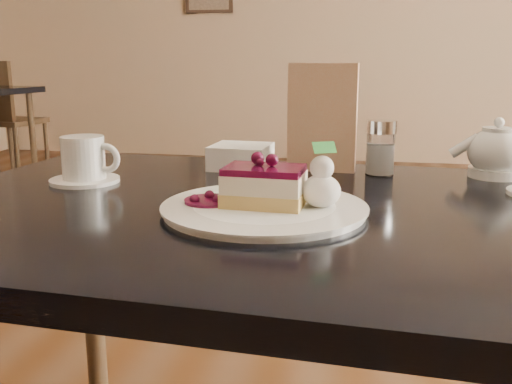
% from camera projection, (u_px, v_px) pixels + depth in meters
% --- Properties ---
extents(main_table, '(1.32, 0.92, 0.80)m').
position_uv_depth(main_table, '(271.00, 251.00, 0.99)').
color(main_table, black).
rests_on(main_table, ground).
extents(dessert_plate, '(0.32, 0.32, 0.01)m').
position_uv_depth(dessert_plate, '(264.00, 209.00, 0.92)').
color(dessert_plate, white).
rests_on(dessert_plate, main_table).
extents(cheesecake_slice, '(0.13, 0.10, 0.06)m').
position_uv_depth(cheesecake_slice, '(264.00, 186.00, 0.91)').
color(cheesecake_slice, '#DABD53').
rests_on(cheesecake_slice, dessert_plate).
extents(whipped_cream, '(0.06, 0.06, 0.05)m').
position_uv_depth(whipped_cream, '(321.00, 191.00, 0.90)').
color(whipped_cream, white).
rests_on(whipped_cream, dessert_plate).
extents(berry_sauce, '(0.08, 0.08, 0.01)m').
position_uv_depth(berry_sauce, '(210.00, 201.00, 0.93)').
color(berry_sauce, '#39091D').
rests_on(berry_sauce, dessert_plate).
extents(coffee_set, '(0.15, 0.14, 0.09)m').
position_uv_depth(coffee_set, '(85.00, 162.00, 1.14)').
color(coffee_set, white).
rests_on(coffee_set, main_table).
extents(tea_set, '(0.23, 0.28, 0.11)m').
position_uv_depth(tea_set, '(505.00, 158.00, 1.15)').
color(tea_set, white).
rests_on(tea_set, main_table).
extents(menu_card, '(0.15, 0.04, 0.23)m').
position_uv_depth(menu_card, '(322.00, 118.00, 1.24)').
color(menu_card, beige).
rests_on(menu_card, main_table).
extents(sugar_shaker, '(0.06, 0.06, 0.12)m').
position_uv_depth(sugar_shaker, '(381.00, 147.00, 1.21)').
color(sugar_shaker, white).
rests_on(sugar_shaker, main_table).
extents(napkin_stack, '(0.13, 0.13, 0.05)m').
position_uv_depth(napkin_stack, '(241.00, 156.00, 1.29)').
color(napkin_stack, white).
rests_on(napkin_stack, main_table).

